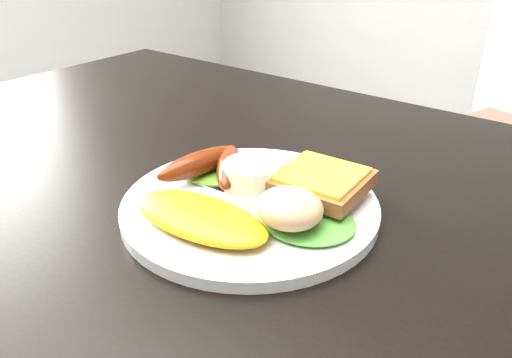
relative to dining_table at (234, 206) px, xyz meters
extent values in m
cube|color=black|center=(0.00, 0.00, 0.00)|extent=(1.20, 0.80, 0.04)
imported|color=navy|center=(0.11, 0.69, -0.09)|extent=(0.52, 0.42, 1.28)
cylinder|color=white|center=(0.04, -0.02, 0.03)|extent=(0.26, 0.26, 0.01)
ellipsoid|color=green|center=(-0.03, 0.00, 0.04)|extent=(0.10, 0.09, 0.01)
ellipsoid|color=#378623|center=(0.11, -0.03, 0.04)|extent=(0.11, 0.10, 0.01)
ellipsoid|color=yellow|center=(0.03, -0.09, 0.04)|extent=(0.15, 0.08, 0.02)
ellipsoid|color=#5A2705|center=(-0.03, -0.02, 0.05)|extent=(0.05, 0.11, 0.03)
ellipsoid|color=#6A320D|center=(0.00, -0.01, 0.05)|extent=(0.08, 0.09, 0.02)
cylinder|color=white|center=(0.03, -0.01, 0.05)|extent=(0.07, 0.07, 0.03)
cube|color=#994621|center=(0.07, 0.05, 0.04)|extent=(0.07, 0.07, 0.01)
cube|color=#975131|center=(0.09, 0.02, 0.05)|extent=(0.09, 0.09, 0.01)
ellipsoid|color=#C5C588|center=(0.10, -0.04, 0.06)|extent=(0.06, 0.06, 0.03)
cube|color=#ADAFB7|center=(0.00, -0.03, 0.03)|extent=(0.14, 0.01, 0.00)
camera|label=1|loc=(0.31, -0.36, 0.28)|focal=35.00mm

